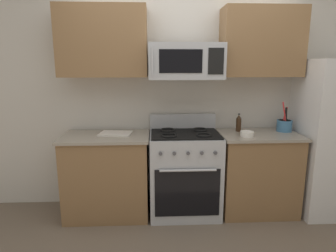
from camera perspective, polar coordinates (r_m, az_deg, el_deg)
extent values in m
plane|color=#6B5B4C|center=(2.98, 4.42, -21.79)|extent=(16.00, 16.00, 0.00)
cube|color=beige|center=(3.45, 2.80, 6.10)|extent=(8.00, 0.10, 2.60)
cube|color=olive|center=(3.33, -11.79, -9.68)|extent=(0.89, 0.54, 0.88)
cube|color=gray|center=(3.19, -12.14, -2.05)|extent=(0.93, 0.58, 0.03)
cube|color=#B2B5BA|center=(3.30, 3.25, -9.36)|extent=(0.76, 0.58, 0.91)
cube|color=black|center=(3.06, 3.82, -12.97)|extent=(0.67, 0.01, 0.51)
cylinder|color=#B2B5BA|center=(2.94, 3.94, -8.67)|extent=(0.57, 0.02, 0.02)
cube|color=black|center=(3.16, 3.35, -1.51)|extent=(0.73, 0.53, 0.02)
cube|color=#B2B5BA|center=(3.39, 2.91, 0.88)|extent=(0.76, 0.06, 0.18)
torus|color=black|center=(3.02, 0.15, -1.80)|extent=(0.17, 0.17, 0.02)
torus|color=black|center=(3.06, 7.00, -1.71)|extent=(0.17, 0.17, 0.02)
torus|color=black|center=(3.26, -0.06, -0.77)|extent=(0.17, 0.17, 0.02)
torus|color=black|center=(3.29, 6.29, -0.70)|extent=(0.17, 0.17, 0.02)
cylinder|color=#4C4C51|center=(2.88, -1.49, -5.44)|extent=(0.04, 0.02, 0.04)
cylinder|color=#4C4C51|center=(2.89, 1.24, -5.40)|extent=(0.04, 0.02, 0.04)
cylinder|color=#4C4C51|center=(2.90, 3.95, -5.35)|extent=(0.04, 0.02, 0.04)
cylinder|color=#4C4C51|center=(2.92, 6.63, -5.29)|extent=(0.04, 0.02, 0.04)
cylinder|color=#4C4C51|center=(2.94, 9.27, -5.22)|extent=(0.04, 0.02, 0.04)
cube|color=olive|center=(3.48, 17.02, -8.96)|extent=(0.83, 0.54, 0.88)
cube|color=gray|center=(3.35, 17.50, -1.67)|extent=(0.87, 0.58, 0.03)
cube|color=silver|center=(3.73, 30.04, -2.03)|extent=(0.81, 0.65, 1.71)
cube|color=#B2B5BA|center=(3.10, 3.47, 12.52)|extent=(0.76, 0.40, 0.36)
cube|color=black|center=(2.89, 2.52, 12.56)|extent=(0.42, 0.01, 0.22)
cube|color=black|center=(2.94, 9.37, 12.41)|extent=(0.15, 0.01, 0.25)
cylinder|color=#B2B5BA|center=(2.85, -3.08, 12.56)|extent=(0.02, 0.02, 0.25)
cube|color=olive|center=(3.24, -12.61, 15.77)|extent=(0.92, 0.34, 0.72)
cube|color=olive|center=(3.40, 17.83, 15.31)|extent=(0.86, 0.34, 0.72)
cylinder|color=teal|center=(3.54, 21.80, 0.05)|extent=(0.17, 0.17, 0.13)
cylinder|color=black|center=(3.54, 21.82, 0.21)|extent=(0.14, 0.14, 0.11)
cylinder|color=red|center=(3.53, 21.83, 1.46)|extent=(0.06, 0.03, 0.25)
cylinder|color=black|center=(3.52, 22.05, 1.40)|extent=(0.05, 0.06, 0.25)
cylinder|color=red|center=(3.49, 21.91, 1.87)|extent=(0.07, 0.05, 0.31)
cube|color=silver|center=(3.21, -10.20, -1.44)|extent=(0.37, 0.29, 0.02)
cylinder|color=#382314|center=(3.38, 13.64, 0.23)|extent=(0.06, 0.06, 0.15)
cone|color=#382314|center=(3.36, 13.71, 1.80)|extent=(0.05, 0.05, 0.04)
cylinder|color=black|center=(3.36, 13.74, 2.27)|extent=(0.02, 0.02, 0.01)
cylinder|color=white|center=(3.18, 15.21, -1.53)|extent=(0.14, 0.14, 0.05)
torus|color=white|center=(3.17, 15.23, -1.10)|extent=(0.14, 0.14, 0.01)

